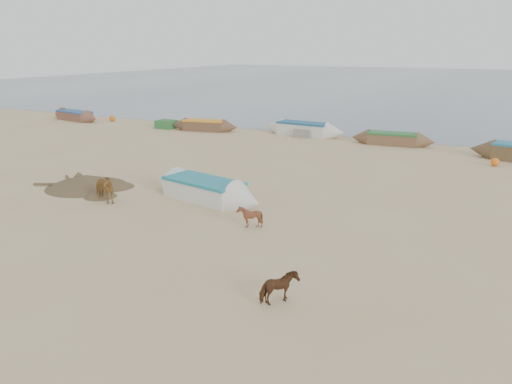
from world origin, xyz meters
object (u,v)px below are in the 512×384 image
at_px(cow_adult, 103,188).
at_px(calf_right, 280,289).
at_px(calf_front, 250,217).
at_px(near_canoe, 204,189).

bearing_deg(cow_adult, calf_right, -97.95).
distance_m(cow_adult, calf_front, 6.60).
xyz_separation_m(calf_front, near_canoe, (-3.24, 2.08, 0.02)).
height_order(calf_front, calf_right, calf_right).
relative_size(cow_adult, calf_front, 1.77).
distance_m(cow_adult, calf_right, 10.65).
bearing_deg(calf_right, calf_front, 46.53).
bearing_deg(calf_front, cow_adult, -77.77).
bearing_deg(near_canoe, cow_adult, -134.36).
distance_m(calf_front, calf_right, 5.42).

